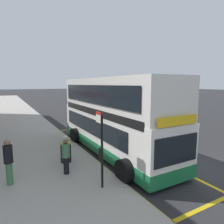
% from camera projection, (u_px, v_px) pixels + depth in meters
% --- Properties ---
extents(ground_plane, '(260.00, 260.00, 0.00)m').
position_uv_depth(ground_plane, '(52.00, 105.00, 37.32)').
color(ground_plane, '#28282B').
extents(pavement_near, '(6.00, 76.00, 0.14)m').
position_uv_depth(pavement_near, '(11.00, 107.00, 33.96)').
color(pavement_near, '#A39E93').
rests_on(pavement_near, ground).
extents(double_decker_bus, '(3.21, 10.21, 4.40)m').
position_uv_depth(double_decker_bus, '(111.00, 118.00, 11.72)').
color(double_decker_bus, white).
rests_on(double_decker_bus, ground).
extents(bus_bay_markings, '(3.12, 13.30, 0.01)m').
position_uv_depth(bus_bay_markings, '(110.00, 150.00, 12.20)').
color(bus_bay_markings, gold).
rests_on(bus_bay_markings, ground).
extents(bus_stop_sign, '(0.09, 0.51, 2.88)m').
position_uv_depth(bus_stop_sign, '(101.00, 145.00, 7.34)').
color(bus_stop_sign, black).
rests_on(bus_stop_sign, pavement_near).
extents(parked_car_teal_behind, '(2.09, 4.20, 1.62)m').
position_uv_depth(parked_car_teal_behind, '(74.00, 100.00, 40.58)').
color(parked_car_teal_behind, '#196066').
rests_on(parked_car_teal_behind, ground).
extents(parked_car_teal_kerbside, '(2.09, 4.20, 1.62)m').
position_uv_depth(parked_car_teal_kerbside, '(112.00, 108.00, 26.77)').
color(parked_car_teal_kerbside, '#196066').
rests_on(parked_car_teal_kerbside, ground).
extents(pedestrian_waiting_near_sign, '(0.34, 0.34, 1.56)m').
position_uv_depth(pedestrian_waiting_near_sign, '(66.00, 155.00, 8.55)').
color(pedestrian_waiting_near_sign, black).
rests_on(pedestrian_waiting_near_sign, pavement_near).
extents(pedestrian_further_back, '(0.34, 0.34, 1.82)m').
position_uv_depth(pedestrian_further_back, '(8.00, 160.00, 7.62)').
color(pedestrian_further_back, '#3F724C').
rests_on(pedestrian_further_back, pavement_near).
extents(litter_bin, '(0.56, 0.56, 1.00)m').
position_uv_depth(litter_bin, '(66.00, 152.00, 9.93)').
color(litter_bin, black).
rests_on(litter_bin, pavement_near).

